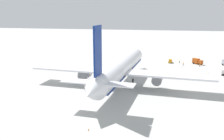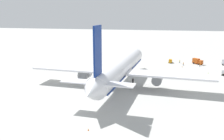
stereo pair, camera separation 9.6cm
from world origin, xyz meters
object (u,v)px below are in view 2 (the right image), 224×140
at_px(airliner, 120,68).
at_px(ground_worker_4, 180,61).
at_px(ground_worker_1, 208,74).
at_px(traffic_cone_0, 182,67).
at_px(ground_worker_2, 183,64).
at_px(ground_worker_3, 200,65).
at_px(traffic_cone_1, 88,129).
at_px(service_van, 170,61).
at_px(service_truck_1, 197,61).

distance_m(airliner, ground_worker_4, 57.10).
bearing_deg(ground_worker_4, ground_worker_1, -159.22).
bearing_deg(ground_worker_4, traffic_cone_0, -176.54).
distance_m(ground_worker_2, ground_worker_3, 8.56).
bearing_deg(airliner, traffic_cone_0, -34.06).
height_order(airliner, ground_worker_4, airliner).
xyz_separation_m(airliner, traffic_cone_1, (-39.75, 1.20, -6.65)).
distance_m(service_van, traffic_cone_0, 12.15).
bearing_deg(ground_worker_2, ground_worker_3, -99.59).
distance_m(service_truck_1, traffic_cone_0, 12.95).
height_order(airliner, traffic_cone_1, airliner).
distance_m(airliner, ground_worker_2, 52.32).
height_order(airliner, service_van, airliner).
bearing_deg(ground_worker_4, ground_worker_3, -128.14).
distance_m(service_truck_1, ground_worker_2, 9.29).
relative_size(ground_worker_2, ground_worker_3, 0.96).
bearing_deg(traffic_cone_1, ground_worker_1, -31.59).
relative_size(service_van, ground_worker_2, 2.58).
bearing_deg(service_van, ground_worker_2, -132.05).
relative_size(service_truck_1, ground_worker_1, 3.30).
distance_m(ground_worker_2, traffic_cone_0, 4.67).
bearing_deg(ground_worker_4, service_van, 93.86).
xyz_separation_m(ground_worker_1, traffic_cone_0, (17.44, 10.12, -0.58)).
xyz_separation_m(airliner, traffic_cone_0, (39.48, -26.69, -6.65)).
relative_size(ground_worker_3, traffic_cone_0, 3.11).
bearing_deg(service_truck_1, airliner, 144.07).
relative_size(service_truck_1, ground_worker_2, 3.40).
relative_size(ground_worker_2, ground_worker_4, 0.96).
xyz_separation_m(airliner, ground_worker_3, (42.61, -36.03, -6.06)).
height_order(service_van, ground_worker_3, service_van).
bearing_deg(service_van, airliner, 157.41).
distance_m(ground_worker_1, traffic_cone_0, 20.17).
height_order(ground_worker_3, traffic_cone_1, ground_worker_3).
relative_size(service_van, ground_worker_3, 2.47).
height_order(service_truck_1, traffic_cone_0, service_truck_1).
bearing_deg(service_van, service_truck_1, -94.70).
relative_size(airliner, traffic_cone_1, 130.92).
xyz_separation_m(airliner, service_truck_1, (48.91, -35.45, -5.26)).
bearing_deg(ground_worker_3, service_truck_1, 5.24).
distance_m(service_van, ground_worker_4, 5.19).
xyz_separation_m(traffic_cone_0, traffic_cone_1, (-79.24, 27.89, 0.00)).
distance_m(airliner, traffic_cone_1, 40.33).
bearing_deg(traffic_cone_0, ground_worker_4, 3.46).
xyz_separation_m(ground_worker_4, traffic_cone_0, (-10.98, -0.66, -0.60)).
height_order(ground_worker_2, ground_worker_4, ground_worker_4).
relative_size(ground_worker_4, traffic_cone_0, 3.11).
bearing_deg(traffic_cone_0, service_truck_1, -42.89).
height_order(ground_worker_2, traffic_cone_0, ground_worker_2).
bearing_deg(traffic_cone_0, traffic_cone_1, 160.61).
bearing_deg(ground_worker_4, ground_worker_2, -166.33).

